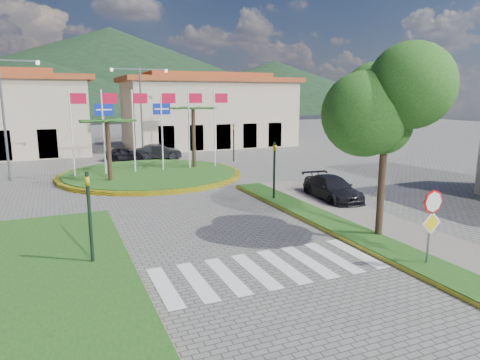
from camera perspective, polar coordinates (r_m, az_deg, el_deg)
name	(u,v)px	position (r m, az deg, el deg)	size (l,w,h in m)	color
ground	(341,329)	(11.31, 13.29, -18.74)	(160.00, 160.00, 0.00)	#63605E
sidewalk_right	(450,260)	(16.45, 26.24, -9.59)	(4.00, 28.00, 0.15)	gray
verge_right	(424,265)	(15.59, 23.32, -10.41)	(1.60, 28.00, 0.18)	#1A4C15
median_left	(51,276)	(14.82, -23.94, -11.59)	(5.00, 14.00, 0.18)	#1A4C15
crosswalk	(266,269)	(14.35, 3.55, -11.72)	(8.00, 3.00, 0.01)	silver
roundabout_island	(151,174)	(30.84, -11.76, 0.84)	(12.70, 12.70, 6.00)	yellow
stop_sign	(432,216)	(15.12, 24.18, -4.35)	(0.80, 0.11, 2.65)	slate
deciduous_tree	(387,107)	(17.21, 18.96, 9.23)	(3.60, 3.60, 6.80)	black
traffic_light_left	(89,210)	(14.74, -19.45, -3.78)	(0.15, 0.18, 3.20)	black
traffic_light_right	(274,166)	(22.69, 4.60, 1.91)	(0.15, 0.18, 3.20)	black
traffic_light_far	(234,139)	(36.74, -0.85, 5.49)	(0.18, 0.15, 3.20)	black
direction_sign_west	(105,120)	(38.99, -17.61, 7.65)	(1.60, 0.14, 5.20)	slate
direction_sign_east	(162,119)	(39.82, -10.38, 8.05)	(1.60, 0.14, 5.20)	slate
street_lamp_centre	(141,108)	(38.42, -13.04, 9.28)	(4.80, 0.16, 8.00)	slate
street_lamp_west	(3,113)	(31.91, -29.03, 7.85)	(4.80, 0.16, 8.00)	slate
building_right	(209,111)	(48.51, -4.16, 9.17)	(19.08, 9.54, 8.05)	#C0AD91
hill_far_mid	(111,70)	(169.33, -16.77, 13.91)	(180.00, 180.00, 30.00)	black
hill_far_east	(275,86)	(161.78, 4.72, 12.36)	(120.00, 120.00, 18.00)	black
hill_near_back	(36,87)	(137.83, -25.59, 11.12)	(110.00, 110.00, 16.00)	black
car_dark_a	(125,154)	(38.81, -15.06, 3.42)	(1.42, 3.53, 1.20)	black
car_dark_b	(159,152)	(39.00, -10.78, 3.73)	(1.39, 3.99, 1.31)	black
car_side_right	(332,189)	(23.60, 12.21, -1.13)	(1.83, 4.49, 1.30)	black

